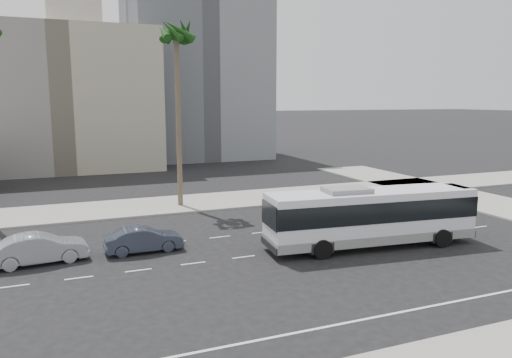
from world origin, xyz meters
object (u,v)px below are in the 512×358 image
car_a (144,239)px  car_b (40,249)px  palm_near (176,38)px  city_bus (371,215)px

car_a → car_b: bearing=88.2°
palm_near → car_b: bearing=-132.9°
city_bus → car_b: bearing=173.0°
car_a → palm_near: 18.19m
city_bus → car_b: size_ratio=2.64×
city_bus → palm_near: bearing=123.4°
car_a → car_b: size_ratio=0.90×
car_a → car_b: car_b is taller
car_b → palm_near: palm_near is taller
car_a → car_b: (-5.70, 0.07, 0.08)m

